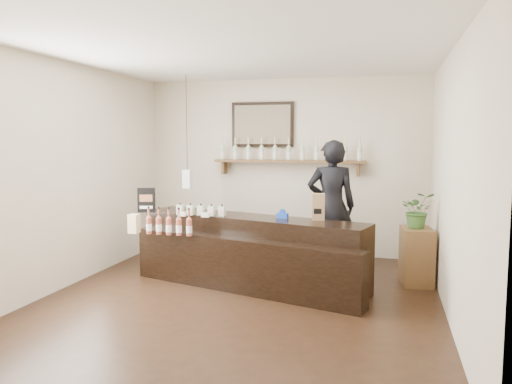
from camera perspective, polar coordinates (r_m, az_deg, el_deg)
The scene contains 10 objects.
ground at distance 5.91m, azimuth -1.83°, elevation -12.13°, with size 5.00×5.00×0.00m, color black.
room_shell at distance 5.62m, azimuth -1.89°, elevation 4.61°, with size 5.00×5.00×5.00m.
back_wall_decor at distance 7.95m, azimuth 1.96°, elevation 5.41°, with size 2.66×0.96×1.69m.
counter at distance 6.36m, azimuth -0.94°, elevation -7.02°, with size 3.12×1.65×1.01m.
promo_sign at distance 6.86m, azimuth -12.42°, elevation -0.92°, with size 0.23×0.09×0.33m.
paper_bag at distance 6.12m, azimuth 7.14°, elevation -1.70°, with size 0.17×0.13×0.33m.
tape_dispenser at distance 6.22m, azimuth 3.03°, elevation -2.61°, with size 0.15×0.08×0.12m.
side_cabinet at distance 6.72m, azimuth 17.86°, elevation -6.99°, with size 0.43×0.54×0.72m.
potted_plant at distance 6.61m, azimuth 18.02°, elevation -1.98°, with size 0.41×0.36×0.46m, color #355F26.
shopkeeper at distance 7.02m, azimuth 8.61°, elevation -0.62°, with size 0.76×0.50×2.08m, color black.
Camera 1 is at (1.61, -5.38, 1.84)m, focal length 35.00 mm.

